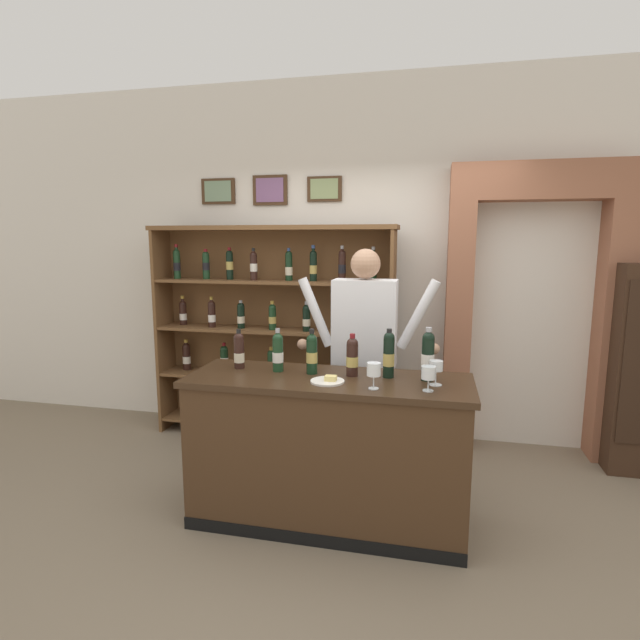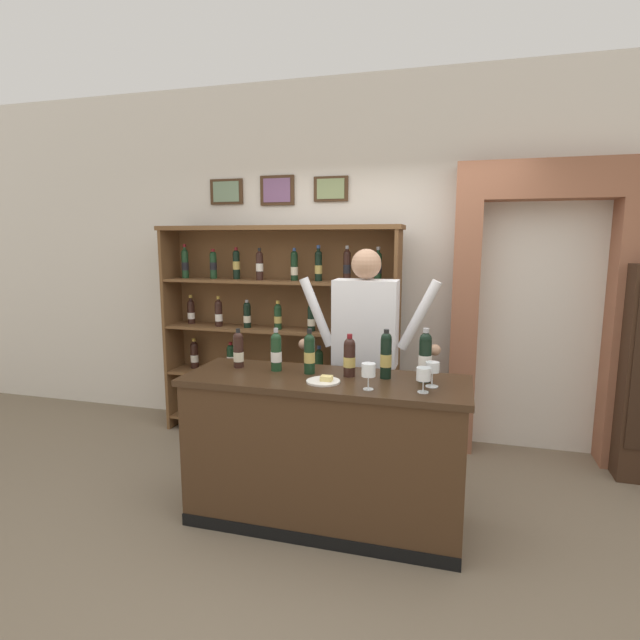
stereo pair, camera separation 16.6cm
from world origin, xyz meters
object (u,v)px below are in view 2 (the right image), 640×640
(wine_glass_left, at_px, (424,375))
(wine_glass_right, at_px, (369,371))
(wine_shelf, at_px, (279,326))
(tasting_bottle_riserva, at_px, (238,350))
(tasting_counter, at_px, (325,451))
(tasting_bottle_chianti, at_px, (349,357))
(shopkeeper, at_px, (365,341))
(tasting_bottle_brunello, at_px, (276,351))
(tasting_bottle_prosecco, at_px, (386,355))
(tasting_bottle_super_tuscan, at_px, (425,356))
(tasting_bottle_grappa, at_px, (309,353))
(wine_glass_center, at_px, (432,369))
(cheese_plate, at_px, (324,381))

(wine_glass_left, height_order, wine_glass_right, wine_glass_right)
(wine_shelf, relative_size, tasting_bottle_riserva, 8.40)
(tasting_counter, distance_m, tasting_bottle_chianti, 0.63)
(shopkeeper, height_order, tasting_bottle_riserva, shopkeeper)
(tasting_bottle_brunello, distance_m, tasting_bottle_prosecco, 0.72)
(tasting_counter, bearing_deg, shopkeeper, 74.92)
(shopkeeper, distance_m, tasting_bottle_super_tuscan, 0.67)
(tasting_counter, xyz_separation_m, shopkeeper, (0.15, 0.57, 0.62))
(tasting_bottle_grappa, relative_size, wine_glass_right, 1.88)
(wine_glass_center, height_order, wine_glass_right, wine_glass_right)
(tasting_bottle_riserva, height_order, tasting_bottle_grappa, tasting_bottle_grappa)
(tasting_bottle_chianti, relative_size, cheese_plate, 1.32)
(tasting_bottle_grappa, distance_m, wine_glass_center, 0.79)
(wine_shelf, distance_m, tasting_bottle_prosecco, 1.71)
(wine_glass_center, relative_size, cheese_plate, 0.73)
(wine_glass_left, relative_size, cheese_plate, 0.71)
(tasting_bottle_super_tuscan, bearing_deg, tasting_bottle_chianti, -179.52)
(tasting_bottle_super_tuscan, bearing_deg, wine_shelf, 138.18)
(wine_shelf, relative_size, tasting_bottle_super_tuscan, 6.76)
(tasting_bottle_chianti, bearing_deg, tasting_bottle_super_tuscan, 0.48)
(tasting_bottle_riserva, height_order, wine_glass_center, tasting_bottle_riserva)
(shopkeeper, height_order, tasting_bottle_chianti, shopkeeper)
(wine_shelf, height_order, tasting_bottle_super_tuscan, wine_shelf)
(cheese_plate, bearing_deg, wine_glass_center, 7.46)
(wine_glass_center, height_order, cheese_plate, wine_glass_center)
(tasting_bottle_super_tuscan, height_order, wine_glass_center, tasting_bottle_super_tuscan)
(tasting_bottle_riserva, xyz_separation_m, wine_glass_left, (1.25, -0.24, -0.02))
(shopkeeper, height_order, wine_glass_right, shopkeeper)
(tasting_bottle_riserva, bearing_deg, tasting_bottle_super_tuscan, -0.70)
(wine_shelf, height_order, tasting_bottle_chianti, wine_shelf)
(wine_shelf, xyz_separation_m, tasting_bottle_riserva, (0.16, -1.24, 0.06))
(wine_glass_right, bearing_deg, wine_shelf, 126.09)
(tasting_bottle_riserva, distance_m, tasting_bottle_grappa, 0.51)
(tasting_bottle_riserva, height_order, tasting_bottle_chianti, tasting_bottle_chianti)
(tasting_counter, relative_size, tasting_bottle_brunello, 6.27)
(shopkeeper, bearing_deg, tasting_bottle_grappa, -119.13)
(tasting_bottle_chianti, height_order, tasting_bottle_super_tuscan, tasting_bottle_super_tuscan)
(tasting_bottle_prosecco, xyz_separation_m, wine_glass_center, (0.29, -0.11, -0.04))
(wine_glass_right, height_order, cheese_plate, wine_glass_right)
(tasting_bottle_brunello, bearing_deg, shopkeeper, 43.67)
(tasting_counter, bearing_deg, tasting_bottle_riserva, 171.24)
(tasting_bottle_riserva, xyz_separation_m, tasting_bottle_brunello, (0.28, -0.01, 0.01))
(wine_shelf, relative_size, tasting_bottle_grappa, 7.64)
(tasting_bottle_riserva, distance_m, tasting_bottle_super_tuscan, 1.24)
(tasting_bottle_brunello, relative_size, tasting_bottle_grappa, 0.97)
(tasting_bottle_chianti, xyz_separation_m, tasting_bottle_super_tuscan, (0.47, 0.00, 0.03))
(shopkeeper, bearing_deg, wine_shelf, 140.79)
(tasting_bottle_brunello, xyz_separation_m, tasting_bottle_grappa, (0.23, -0.01, 0.01))
(tasting_bottle_chianti, relative_size, tasting_bottle_prosecco, 0.88)
(wine_shelf, distance_m, tasting_bottle_brunello, 1.33)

